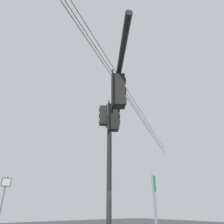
# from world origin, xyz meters

# --- Properties ---
(signal_mast_assembly) EXTENTS (5.30, 3.73, 6.24)m
(signal_mast_assembly) POSITION_xyz_m (-0.39, 0.58, 4.47)
(signal_mast_assembly) COLOR black
(signal_mast_assembly) RESTS_ON ground
(route_sign_primary) EXTENTS (0.22, 0.20, 2.75)m
(route_sign_primary) POSITION_xyz_m (-2.09, 0.43, 1.63)
(route_sign_primary) COLOR slate
(route_sign_primary) RESTS_ON ground
(route_sign_secondary) EXTENTS (0.10, 0.37, 3.09)m
(route_sign_secondary) POSITION_xyz_m (3.61, 3.01, 1.86)
(route_sign_secondary) COLOR slate
(route_sign_secondary) RESTS_ON ground
(overhead_wire_span) EXTENTS (15.86, 27.54, 1.45)m
(overhead_wire_span) POSITION_xyz_m (1.41, -1.39, 8.39)
(overhead_wire_span) COLOR black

